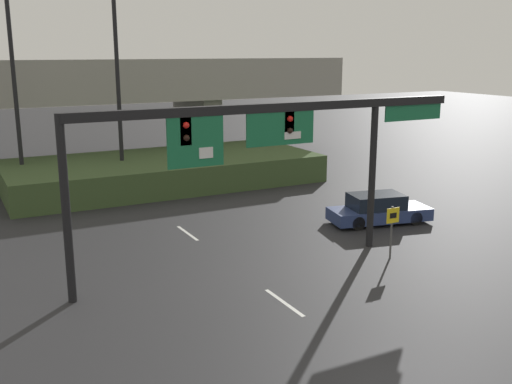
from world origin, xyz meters
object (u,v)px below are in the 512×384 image
object	(u,v)px
parked_sedan_near_right	(378,210)
signal_gantry	(266,136)
highway_light_pole_far	(115,32)
highway_light_pole_near	(10,33)
speed_limit_sign	(392,225)

from	to	relation	value
parked_sedan_near_right	signal_gantry	bearing A→B (deg)	-149.15
highway_light_pole_far	highway_light_pole_near	bearing A→B (deg)	165.45
highway_light_pole_far	parked_sedan_near_right	xyz separation A→B (m)	(8.62, -13.09, -8.36)
speed_limit_sign	highway_light_pole_far	world-z (taller)	highway_light_pole_far
highway_light_pole_near	parked_sedan_near_right	distance (m)	21.80
speed_limit_sign	parked_sedan_near_right	world-z (taller)	speed_limit_sign
highway_light_pole_near	highway_light_pole_far	xyz separation A→B (m)	(5.42, -1.41, 0.10)
signal_gantry	highway_light_pole_far	size ratio (longest dim) A/B	0.92
speed_limit_sign	parked_sedan_near_right	bearing A→B (deg)	56.61
highway_light_pole_near	parked_sedan_near_right	xyz separation A→B (m)	(14.04, -14.50, -8.26)
signal_gantry	speed_limit_sign	bearing A→B (deg)	-18.29
highway_light_pole_near	highway_light_pole_far	bearing A→B (deg)	-14.55
signal_gantry	speed_limit_sign	xyz separation A→B (m)	(4.77, -1.58, -3.60)
parked_sedan_near_right	highway_light_pole_near	bearing A→B (deg)	145.98
signal_gantry	highway_light_pole_near	xyz separation A→B (m)	(-6.53, 17.07, 3.93)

